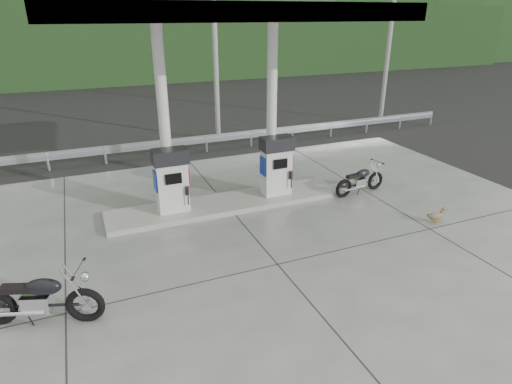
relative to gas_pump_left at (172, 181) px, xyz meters
name	(u,v)px	position (x,y,z in m)	size (l,w,h in m)	color
ground	(260,245)	(1.60, -2.50, -1.07)	(160.00, 160.00, 0.00)	black
forecourt_apron	(260,245)	(1.60, -2.50, -1.06)	(18.00, 14.00, 0.02)	slate
pump_island	(227,203)	(1.60, 0.00, -0.98)	(7.00, 1.40, 0.15)	gray
gas_pump_left	(172,181)	(0.00, 0.00, 0.00)	(0.95, 0.55, 1.80)	silver
gas_pump_right	(276,166)	(3.20, 0.00, 0.00)	(0.95, 0.55, 1.80)	silver
canopy_column_left	(164,120)	(0.00, 0.40, 1.60)	(0.30, 0.30, 5.00)	white
canopy_column_right	(272,111)	(3.20, 0.40, 1.60)	(0.30, 0.30, 5.00)	white
canopy_roof	(222,12)	(1.60, 0.00, 4.30)	(8.50, 5.00, 0.40)	silver
guardrail	(182,138)	(1.60, 5.50, -0.36)	(26.00, 0.16, 1.42)	#A2A4AA
road	(166,134)	(1.60, 9.00, -1.07)	(60.00, 7.00, 0.01)	black
utility_pole_b	(215,48)	(3.60, 7.00, 2.93)	(0.22, 0.22, 8.00)	gray
utility_pole_c	(389,42)	(12.60, 7.00, 2.93)	(0.22, 0.22, 8.00)	gray
tree_band	(116,44)	(1.60, 27.50, 1.93)	(80.00, 6.00, 6.00)	black
forested_hills	(97,53)	(1.60, 57.50, -1.07)	(100.00, 40.00, 140.00)	black
motorcycle_left	(40,299)	(-3.26, -3.61, -0.54)	(2.15, 0.68, 1.02)	black
motorcycle_right	(360,181)	(5.82, -0.69, -0.62)	(1.80, 0.57, 0.85)	black
duck	(436,216)	(6.50, -3.26, -0.86)	(0.53, 0.15, 0.38)	brown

